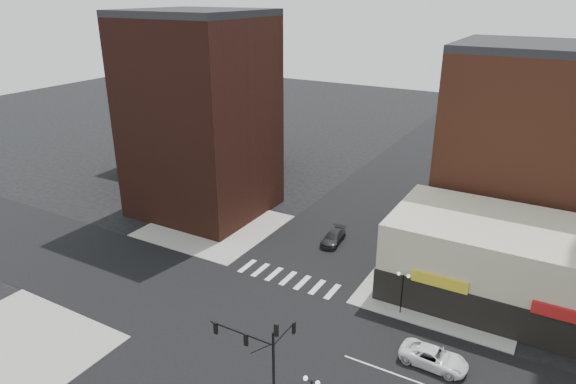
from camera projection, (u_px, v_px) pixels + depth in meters
The scene contains 13 objects.
ground at pixel (244, 320), 46.65m from camera, with size 240.00×240.00×0.00m, color black.
road_ew at pixel (244, 320), 46.64m from camera, with size 200.00×14.00×0.02m, color black.
road_ns at pixel (244, 320), 46.64m from camera, with size 14.00×200.00×0.02m, color black.
sidewalk_nw at pixel (214, 226), 65.03m from camera, with size 15.00×15.00×0.12m, color gray.
sidewalk_ne at pixel (445, 287), 51.60m from camera, with size 15.00×15.00×0.12m, color gray.
building_nw at pixel (200, 119), 65.76m from camera, with size 16.00×15.00×25.00m, color #3C1A13.
building_nw_low at pixel (201, 129), 86.67m from camera, with size 20.00×18.00×12.00m, color #3C1A13.
building_ne_midrise at pixel (530, 152), 57.57m from camera, with size 18.00×15.00×22.00m, color brown.
building_ne_row at pixel (520, 274), 47.79m from camera, with size 24.20×12.20×8.00m.
traffic_signal at pixel (264, 350), 35.16m from camera, with size 5.59×3.09×7.77m.
street_lamp_ne at pixel (403, 283), 46.32m from camera, with size 1.22×0.32×4.16m.
white_suv at pixel (434, 357), 40.76m from camera, with size 2.46×5.34×1.48m, color white.
dark_sedan_north at pixel (333, 237), 60.54m from camera, with size 1.97×4.83×1.40m, color black.
Camera 1 is at (22.95, -31.89, 28.00)m, focal length 32.00 mm.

